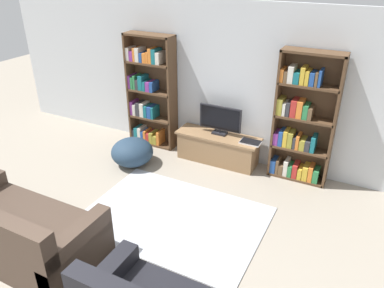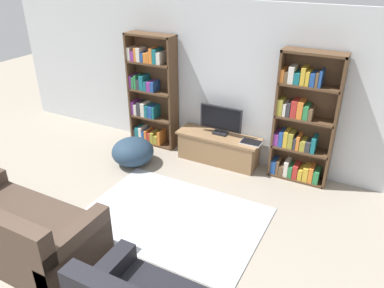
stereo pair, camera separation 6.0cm
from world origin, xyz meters
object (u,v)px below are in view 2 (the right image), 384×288
Objects in this scene: bookshelf_right at (302,123)px; laptop at (251,143)px; tv_stand at (218,148)px; beanbag_ottoman at (133,152)px; television at (221,120)px; bookshelf_left at (151,93)px; couch_left_sectional at (17,231)px.

bookshelf_right is 6.10× the size of laptop.
beanbag_ottoman is at bearing -148.73° from tv_stand.
laptop is at bearing 21.66° from beanbag_ottoman.
bookshelf_left is at bearing 177.91° from television.
beanbag_ottoman is at bearing -161.22° from bookshelf_right.
bookshelf_left is 1.57m from tv_stand.
tv_stand is 0.51m from television.
bookshelf_right reaches higher than television.
bookshelf_right reaches higher than laptop.
television is 1.04× the size of beanbag_ottoman.
laptop is (0.58, -0.03, 0.26)m from tv_stand.
bookshelf_right is at bearing 52.06° from couch_left_sectional.
bookshelf_right is at bearing 4.89° from tv_stand.
bookshelf_left is 3.28m from couch_left_sectional.
television is 2.20× the size of laptop.
beanbag_ottoman is (-1.81, -0.72, -0.28)m from laptop.
beanbag_ottoman is (-1.23, -0.75, -0.02)m from tv_stand.
bookshelf_left is at bearing 179.97° from bookshelf_right.
laptop is at bearing -2.99° from tv_stand.
laptop is at bearing -9.04° from television.
television is 0.63m from laptop.
beanbag_ottoman is at bearing -158.34° from laptop.
bookshelf_right is at bearing 2.18° from television.
beanbag_ottoman is (-0.04, 2.34, -0.06)m from couch_left_sectional.
couch_left_sectional is (-1.20, -3.15, -0.46)m from television.
tv_stand is at bearing -4.62° from bookshelf_left.
bookshelf_left is 1.42× the size of tv_stand.
couch_left_sectional reaches higher than tv_stand.
beanbag_ottoman is at bearing 90.91° from couch_left_sectional.
tv_stand is 2.03× the size of beanbag_ottoman.
couch_left_sectional is (-1.20, -3.09, 0.04)m from tv_stand.
bookshelf_left reaches higher than couch_left_sectional.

